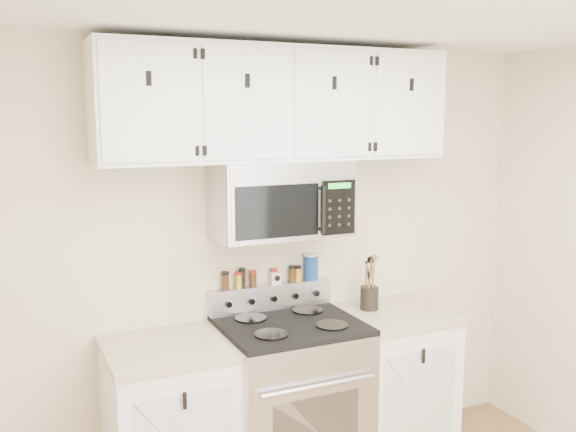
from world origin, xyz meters
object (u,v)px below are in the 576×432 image
at_px(utensil_crock, 369,296).
at_px(salt_canister, 311,267).
at_px(range, 290,401).
at_px(microwave, 281,199).

height_order(utensil_crock, salt_canister, salt_canister).
bearing_deg(range, salt_canister, 46.43).
bearing_deg(range, microwave, 89.77).
bearing_deg(salt_canister, utensil_crock, -28.59).
bearing_deg(microwave, range, -90.23).
height_order(range, utensil_crock, utensil_crock).
relative_size(utensil_crock, salt_canister, 2.05).
bearing_deg(microwave, utensil_crock, -1.45).
distance_m(range, salt_canister, 0.80).
xyz_separation_m(range, utensil_crock, (0.58, 0.11, 0.52)).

